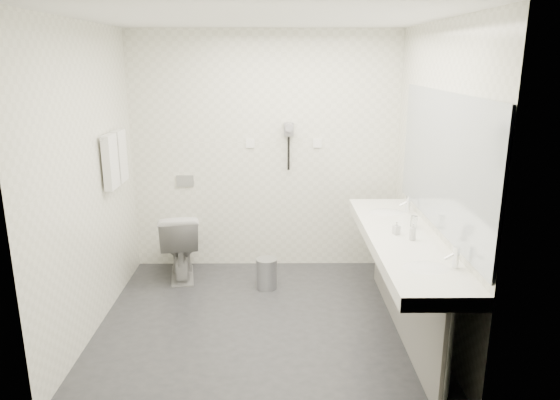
{
  "coord_description": "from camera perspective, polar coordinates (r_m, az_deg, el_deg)",
  "views": [
    {
      "loc": [
        0.11,
        -4.07,
        2.22
      ],
      "look_at": [
        0.15,
        0.15,
        1.05
      ],
      "focal_mm": 33.21,
      "sensor_mm": 36.0,
      "label": 1
    }
  ],
  "objects": [
    {
      "name": "towel_rail",
      "position": [
        4.9,
        -18.02,
        6.86
      ],
      "size": [
        0.02,
        0.62,
        0.02
      ],
      "primitive_type": "cylinder",
      "rotation": [
        1.57,
        0.0,
        0.0
      ],
      "color": "silver",
      "rests_on": "wall_left"
    },
    {
      "name": "wall_front",
      "position": [
        2.94,
        -2.68,
        -3.77
      ],
      "size": [
        2.8,
        0.0,
        2.8
      ],
      "primitive_type": "plane",
      "rotation": [
        -1.57,
        0.0,
        0.0
      ],
      "color": "white",
      "rests_on": "floor"
    },
    {
      "name": "dryer_barrel",
      "position": [
        5.32,
        0.99,
        8.02
      ],
      "size": [
        0.08,
        0.14,
        0.08
      ],
      "primitive_type": "cylinder",
      "rotation": [
        1.57,
        0.0,
        0.0
      ],
      "color": "gray",
      "rests_on": "dryer_cradle"
    },
    {
      "name": "basin_far",
      "position": [
        4.84,
        11.6,
        -1.48
      ],
      "size": [
        0.4,
        0.31,
        0.05
      ],
      "primitive_type": "ellipsoid",
      "color": "white",
      "rests_on": "vanity_counter"
    },
    {
      "name": "towel_far",
      "position": [
        5.06,
        -17.24,
        4.65
      ],
      "size": [
        0.07,
        0.24,
        0.48
      ],
      "primitive_type": "cube",
      "color": "white",
      "rests_on": "towel_rail"
    },
    {
      "name": "wall_back",
      "position": [
        5.46,
        -1.69,
        5.23
      ],
      "size": [
        2.8,
        0.0,
        2.8
      ],
      "primitive_type": "plane",
      "rotation": [
        1.57,
        0.0,
        0.0
      ],
      "color": "white",
      "rests_on": "floor"
    },
    {
      "name": "flush_plate",
      "position": [
        5.59,
        -10.42,
        2.08
      ],
      "size": [
        0.18,
        0.02,
        0.12
      ],
      "primitive_type": "cube",
      "color": "#B2B5BA",
      "rests_on": "wall_back"
    },
    {
      "name": "vanity_counter",
      "position": [
        4.25,
        13.35,
        -4.48
      ],
      "size": [
        0.55,
        2.2,
        0.1
      ],
      "primitive_type": "cube",
      "color": "white",
      "rests_on": "floor"
    },
    {
      "name": "soap_bottle_c",
      "position": [
        4.13,
        14.41,
        -3.39
      ],
      "size": [
        0.05,
        0.05,
        0.14
      ],
      "primitive_type": "imported",
      "rotation": [
        0.0,
        0.0,
        0.04
      ],
      "color": "beige",
      "rests_on": "vanity_counter"
    },
    {
      "name": "soap_bottle_a",
      "position": [
        4.24,
        12.7,
        -3.01
      ],
      "size": [
        0.06,
        0.06,
        0.11
      ],
      "primitive_type": "imported",
      "rotation": [
        0.0,
        0.0,
        0.44
      ],
      "color": "beige",
      "rests_on": "vanity_counter"
    },
    {
      "name": "dryer_cradle",
      "position": [
        5.39,
        0.96,
        7.8
      ],
      "size": [
        0.1,
        0.04,
        0.14
      ],
      "primitive_type": "cube",
      "color": "gray",
      "rests_on": "wall_back"
    },
    {
      "name": "bin_lid",
      "position": [
        5.12,
        -1.48,
        -6.59
      ],
      "size": [
        0.21,
        0.21,
        0.02
      ],
      "primitive_type": "cylinder",
      "color": "#B2B5BA",
      "rests_on": "pedal_bin"
    },
    {
      "name": "dryer_cord",
      "position": [
        5.42,
        0.96,
        5.16
      ],
      "size": [
        0.02,
        0.02,
        0.35
      ],
      "primitive_type": "cylinder",
      "color": "black",
      "rests_on": "dryer_cradle"
    },
    {
      "name": "wall_left",
      "position": [
        4.45,
        -20.37,
        1.92
      ],
      "size": [
        0.0,
        2.6,
        2.6
      ],
      "primitive_type": "plane",
      "rotation": [
        1.57,
        0.0,
        1.57
      ],
      "color": "white",
      "rests_on": "floor"
    },
    {
      "name": "toilet",
      "position": [
        5.46,
        -10.96,
        -4.8
      ],
      "size": [
        0.51,
        0.75,
        0.71
      ],
      "primitive_type": "imported",
      "rotation": [
        0.0,
        0.0,
        3.31
      ],
      "color": "white",
      "rests_on": "floor"
    },
    {
      "name": "vanity_post_far",
      "position": [
        5.36,
        11.06,
        -4.98
      ],
      "size": [
        0.06,
        0.06,
        0.75
      ],
      "primitive_type": "cylinder",
      "color": "silver",
      "rests_on": "floor"
    },
    {
      "name": "switch_plate_b",
      "position": [
        5.45,
        4.13,
        6.24
      ],
      "size": [
        0.09,
        0.02,
        0.09
      ],
      "primitive_type": "cube",
      "color": "white",
      "rests_on": "wall_back"
    },
    {
      "name": "vanity_panel",
      "position": [
        4.41,
        13.33,
        -9.67
      ],
      "size": [
        0.03,
        2.15,
        0.75
      ],
      "primitive_type": "cube",
      "color": "gray",
      "rests_on": "floor"
    },
    {
      "name": "pedal_bin",
      "position": [
        5.17,
        -1.47,
        -8.16
      ],
      "size": [
        0.23,
        0.23,
        0.29
      ],
      "primitive_type": "cylinder",
      "rotation": [
        0.0,
        0.0,
        0.11
      ],
      "color": "#B2B5BA",
      "rests_on": "floor"
    },
    {
      "name": "vanity_post_near",
      "position": [
        3.54,
        17.88,
        -16.69
      ],
      "size": [
        0.06,
        0.06,
        0.75
      ],
      "primitive_type": "cylinder",
      "color": "silver",
      "rests_on": "floor"
    },
    {
      "name": "faucet_far",
      "position": [
        4.86,
        13.9,
        -0.45
      ],
      "size": [
        0.04,
        0.04,
        0.15
      ],
      "primitive_type": "cylinder",
      "color": "silver",
      "rests_on": "vanity_counter"
    },
    {
      "name": "wall_right",
      "position": [
        4.38,
        16.61,
        2.04
      ],
      "size": [
        0.0,
        2.6,
        2.6
      ],
      "primitive_type": "plane",
      "rotation": [
        1.57,
        0.0,
        -1.57
      ],
      "color": "white",
      "rests_on": "floor"
    },
    {
      "name": "basin_near",
      "position": [
        3.65,
        15.77,
        -7.41
      ],
      "size": [
        0.4,
        0.31,
        0.05
      ],
      "primitive_type": "ellipsoid",
      "color": "white",
      "rests_on": "vanity_counter"
    },
    {
      "name": "towel_near",
      "position": [
        4.8,
        -18.17,
        4.01
      ],
      "size": [
        0.07,
        0.24,
        0.48
      ],
      "primitive_type": "cube",
      "color": "white",
      "rests_on": "towel_rail"
    },
    {
      "name": "ceiling",
      "position": [
        4.09,
        -2.21,
        19.4
      ],
      "size": [
        2.8,
        2.8,
        0.0
      ],
      "primitive_type": "plane",
      "rotation": [
        3.14,
        0.0,
        0.0
      ],
      "color": "white",
      "rests_on": "wall_back"
    },
    {
      "name": "mirror",
      "position": [
        4.15,
        17.4,
        4.08
      ],
      "size": [
        0.02,
        2.2,
        1.05
      ],
      "primitive_type": "cube",
      "color": "#B2BCC6",
      "rests_on": "wall_right"
    },
    {
      "name": "glass_left",
      "position": [
        4.43,
        14.53,
        -2.35
      ],
      "size": [
        0.06,
        0.06,
        0.1
      ],
      "primitive_type": "cylinder",
      "rotation": [
        0.0,
        0.0,
        -0.11
      ],
      "color": "silver",
      "rests_on": "vanity_counter"
    },
    {
      "name": "switch_plate_a",
      "position": [
        5.44,
        -3.29,
        6.24
      ],
      "size": [
        0.09,
        0.02,
        0.09
      ],
      "primitive_type": "cube",
      "color": "white",
      "rests_on": "wall_back"
    },
    {
      "name": "faucet_near",
      "position": [
        3.68,
        18.8,
        -5.99
      ],
      "size": [
        0.04,
        0.04,
        0.15
      ],
      "primitive_type": "cylinder",
      "color": "silver",
      "rests_on": "vanity_counter"
    },
    {
      "name": "floor",
      "position": [
        4.64,
        -1.89,
        -13.11
      ],
      "size": [
        2.8,
        2.8,
        0.0
      ],
      "primitive_type": "plane",
      "color": "#2A2A2F",
      "rests_on": "ground"
    }
  ]
}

